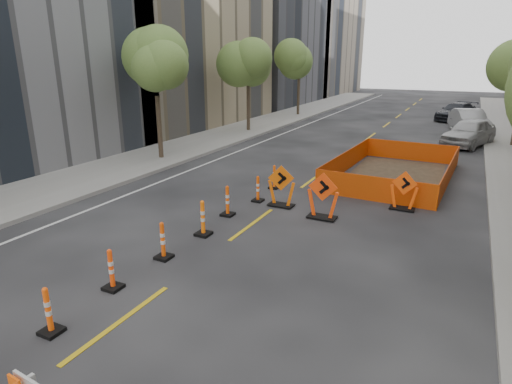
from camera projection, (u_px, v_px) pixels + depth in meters
The scene contains 21 objects.
ground_plane at pixel (179, 278), 10.44m from camera, with size 140.00×140.00×0.00m, color black.
sidewalk_left at pixel (175, 150), 24.48m from camera, with size 4.00×90.00×0.15m, color gray.
bld_left_d at pixel (258, 41), 49.04m from camera, with size 12.00×16.00×14.00m, color #4C4C51.
bld_left_e at pixel (308, 23), 62.16m from camera, with size 12.00×20.00×20.00m, color gray.
tree_l_b at pixel (156, 71), 21.18m from camera, with size 2.80×2.80×5.95m.
tree_l_c at pixel (248, 67), 29.73m from camera, with size 2.80×2.80×5.95m.
tree_l_d at pixel (299, 65), 38.28m from camera, with size 2.80×2.80×5.95m.
channelizer_1 at pixel (48, 311), 8.22m from camera, with size 0.40×0.40×1.01m, color #FF510A, non-canonical shape.
channelizer_2 at pixel (111, 269), 9.82m from camera, with size 0.40×0.40×1.01m, color #FF430A, non-canonical shape.
channelizer_3 at pixel (163, 240), 11.33m from camera, with size 0.41×0.41×1.04m, color #E24809, non-canonical shape.
channelizer_4 at pixel (203, 218), 12.82m from camera, with size 0.44×0.44×1.11m, color #FF670A, non-canonical shape.
channelizer_5 at pixel (227, 201), 14.45m from camera, with size 0.42×0.42×1.06m, color #DE4A09, non-canonical shape.
channelizer_6 at pixel (258, 189), 15.89m from camera, with size 0.39×0.39×0.99m, color #DE4B09, non-canonical shape.
channelizer_7 at pixel (274, 177), 17.49m from camera, with size 0.39×0.39×0.99m, color #E14C09, non-canonical shape.
chevron_sign_left at pixel (281, 186), 15.29m from camera, with size 1.02×0.61×1.53m, color #DD5909, non-canonical shape.
chevron_sign_center at pixel (323, 196), 14.10m from camera, with size 1.06×0.64×1.59m, color #F63F0A, non-canonical shape.
chevron_sign_right at pixel (404, 191), 14.96m from camera, with size 0.94×0.57×1.41m, color #FF4C0A, non-canonical shape.
safety_fence at pixel (395, 167), 19.14m from camera, with size 4.52×7.69×0.96m, color #FF5F0D, non-canonical shape.
parked_car_near at pixel (469, 132), 25.94m from camera, with size 1.93×4.80×1.64m, color #ADADAF.
parked_car_mid at pixel (469, 121), 30.66m from camera, with size 1.72×4.94×1.63m, color #9A9B9F.
parked_car_far at pixel (456, 112), 36.49m from camera, with size 2.06×5.07×1.47m, color black.
Camera 1 is at (5.83, -7.51, 5.15)m, focal length 30.00 mm.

